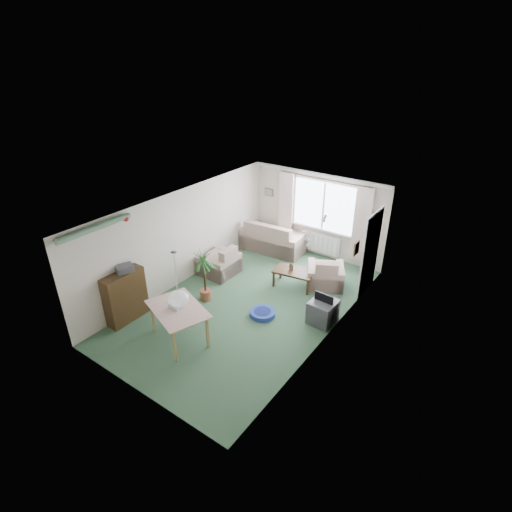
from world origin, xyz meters
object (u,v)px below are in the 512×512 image
Objects in this scene: coffee_table at (294,278)px; pet_bed at (263,313)px; armchair_corner at (326,271)px; tv_cube at (323,312)px; bookshelf at (125,297)px; houseplant at (205,275)px; armchair_left at (219,260)px; dining_table at (179,324)px; sofa at (274,235)px.

coffee_table is 1.74× the size of pet_bed.
tv_cube is (0.65, -1.42, -0.13)m from armchair_corner.
bookshelf is at bearing -143.47° from tv_cube.
houseplant is at bearing 19.93° from armchair_corner.
houseplant is (0.54, -1.15, 0.26)m from armchair_left.
armchair_corner is 2.09m from pet_bed.
dining_table is at bearing -105.00° from coffee_table.
tv_cube is at bearing 33.14° from bookshelf.
tv_cube is (1.26, -0.91, 0.04)m from coffee_table.
tv_cube is (2.80, -2.35, -0.20)m from sofa.
bookshelf is 2.03× the size of pet_bed.
armchair_corner is (2.15, -0.93, -0.06)m from sofa.
dining_table is (1.44, 0.15, -0.20)m from bookshelf.
armchair_left reaches higher than armchair_corner.
armchair_corner is 4.77m from bookshelf.
tv_cube is at bearing -35.80° from coffee_table.
armchair_left is at bearing 82.19° from bookshelf.
houseplant is (0.14, -3.16, 0.21)m from sofa.
armchair_left reaches higher than tv_cube.
houseplant is at bearing 60.02° from bookshelf.
armchair_left is 2.78m from dining_table.
sofa is 1.59× the size of bookshelf.
armchair_left is 2.23m from pet_bed.
tv_cube is at bearing 25.47° from pet_bed.
coffee_table is (-0.61, -0.51, -0.17)m from armchair_corner.
tv_cube is (2.10, 2.22, -0.11)m from dining_table.
tv_cube is (3.20, -0.34, -0.14)m from armchair_left.
dining_table is (1.10, -2.56, -0.03)m from armchair_left.
pet_bed is at bearing -87.28° from coffee_table.
coffee_table is 4.01m from bookshelf.
houseplant reaches higher than sofa.
armchair_corner is at bearing 47.95° from houseplant.
sofa reaches higher than armchair_corner.
bookshelf is at bearing -173.96° from dining_table.
armchair_left is at bearing 155.67° from pet_bed.
pet_bed is at bearing 9.18° from houseplant.
armchair_left reaches higher than coffee_table.
houseplant reaches higher than dining_table.
bookshelf reaches higher than dining_table.
coffee_table is 0.86× the size of bookshelf.
sofa is at bearing 80.43° from bookshelf.
bookshelf is (-0.34, -2.71, 0.17)m from armchair_left.
coffee_table is 0.74× the size of houseplant.
armchair_left is 1.29m from houseplant.
sofa reaches higher than coffee_table.
sofa is 2.34m from armchair_corner.
bookshelf reaches higher than coffee_table.
pet_bed is (1.61, -2.92, -0.40)m from sofa.
dining_table is 1.91m from pet_bed.
bookshelf reaches higher than armchair_left.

